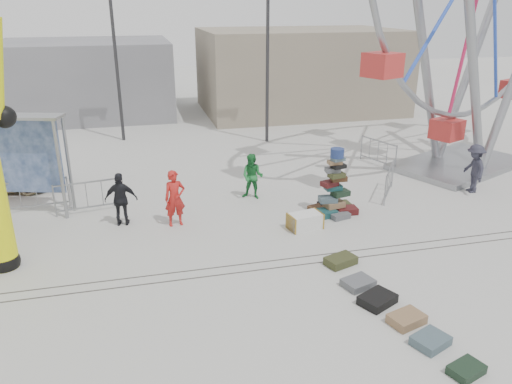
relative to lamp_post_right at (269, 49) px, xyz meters
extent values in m
plane|color=#9E9E99|center=(-3.09, -13.00, -4.48)|extent=(90.00, 90.00, 0.00)
cube|color=#47443F|center=(-3.09, -12.40, -4.48)|extent=(40.00, 0.04, 0.01)
cube|color=#47443F|center=(-3.09, -12.00, -4.48)|extent=(40.00, 0.04, 0.01)
cube|color=gray|center=(3.91, 7.00, -1.98)|extent=(12.00, 8.00, 5.00)
cube|color=gray|center=(-9.09, 9.00, -2.28)|extent=(10.00, 8.00, 4.40)
cylinder|color=#2D2D30|center=(-0.09, 0.00, -0.48)|extent=(0.16, 0.16, 8.00)
cylinder|color=#2D2D30|center=(-7.09, 2.00, -0.48)|extent=(0.16, 0.16, 8.00)
cube|color=#1A4A4E|center=(-0.72, -9.54, -4.36)|extent=(0.79, 0.60, 0.24)
cube|color=#4E1416|center=(0.09, -9.47, -4.37)|extent=(0.70, 0.51, 0.22)
cube|color=#492B17|center=(-0.76, -9.09, -4.38)|extent=(0.74, 0.61, 0.20)
cube|color=#3A3E1F|center=(0.05, -9.02, -4.37)|extent=(0.66, 0.47, 0.22)
cube|color=#5B5E63|center=(-0.29, -9.78, -4.39)|extent=(0.70, 0.56, 0.18)
cube|color=black|center=(-0.37, -8.87, -4.38)|extent=(0.61, 0.42, 0.20)
cube|color=#8F6B49|center=(-0.33, -9.37, -4.15)|extent=(0.70, 0.54, 0.20)
cube|color=#495E68|center=(-0.55, -9.36, -3.95)|extent=(0.62, 0.46, 0.18)
cube|color=#1A2E1E|center=(-0.13, -9.37, -3.77)|extent=(0.63, 0.49, 0.18)
cube|color=#1A4A4E|center=(-0.34, -9.24, -3.60)|extent=(0.56, 0.38, 0.16)
cube|color=#4E1416|center=(-0.50, -9.30, -3.44)|extent=(0.62, 0.52, 0.16)
cube|color=#492B17|center=(-0.19, -9.31, -3.27)|extent=(0.52, 0.38, 0.16)
cube|color=#3A3E1F|center=(-0.32, -9.42, -3.12)|extent=(0.57, 0.44, 0.15)
cube|color=#5B5E63|center=(-0.42, -9.31, -2.97)|extent=(0.51, 0.38, 0.15)
cube|color=black|center=(-0.25, -9.36, -2.84)|extent=(0.51, 0.41, 0.13)
cube|color=#8F6B49|center=(-0.38, -9.33, -2.71)|extent=(0.44, 0.29, 0.13)
cube|color=#495E68|center=(-0.30, -9.40, -2.59)|extent=(0.48, 0.37, 0.11)
cylinder|color=navy|center=(-0.33, -9.37, -2.39)|extent=(0.44, 0.44, 0.29)
sphere|color=black|center=(-10.17, -10.60, -4.32)|extent=(0.81, 0.81, 0.81)
sphere|color=black|center=(-9.58, -10.36, -0.53)|extent=(0.56, 0.56, 0.56)
cube|color=gray|center=(6.75, -5.94, -4.37)|extent=(6.53, 5.35, 0.23)
cylinder|color=gray|center=(5.49, -7.59, 0.04)|extent=(3.74, 1.87, 9.16)
cylinder|color=gray|center=(4.69, -5.72, 0.04)|extent=(3.74, 1.87, 9.16)
cylinder|color=gray|center=(8.01, -4.29, 0.04)|extent=(3.74, 1.87, 9.16)
cube|color=#B12825|center=(6.75, -5.94, -2.79)|extent=(1.34, 1.34, 0.79)
cylinder|color=gray|center=(-8.80, -7.32, -2.85)|extent=(0.11, 0.11, 3.27)
cube|color=navy|center=(-9.84, -7.01, -2.52)|extent=(1.99, 0.62, 2.40)
cube|color=silver|center=(-1.64, -10.23, -4.24)|extent=(1.12, 0.77, 0.48)
cube|color=#3A3E1F|center=(-1.46, -12.63, -4.37)|extent=(0.94, 0.75, 0.22)
cube|color=#5B5E63|center=(-1.48, -13.76, -4.39)|extent=(0.88, 0.77, 0.19)
cube|color=black|center=(-1.36, -14.56, -4.37)|extent=(1.01, 0.91, 0.21)
cube|color=#8F6B49|center=(-1.09, -15.41, -4.38)|extent=(0.89, 0.74, 0.21)
cube|color=#495E68|center=(-1.00, -16.20, -4.38)|extent=(0.88, 0.80, 0.20)
cube|color=#1A2E1E|center=(-0.81, -17.12, -4.39)|extent=(0.78, 0.64, 0.18)
imported|color=#B21D19|center=(-5.49, -9.00, -3.59)|extent=(0.70, 0.51, 1.79)
imported|color=#1C7030|center=(-2.62, -7.36, -3.67)|extent=(0.99, 0.93, 1.63)
imported|color=black|center=(-7.11, -8.59, -3.63)|extent=(1.05, 0.54, 1.71)
imported|color=#272735|center=(5.38, -8.70, -3.58)|extent=(0.84, 1.25, 1.80)
camera|label=1|loc=(-6.51, -23.52, 2.12)|focal=35.00mm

